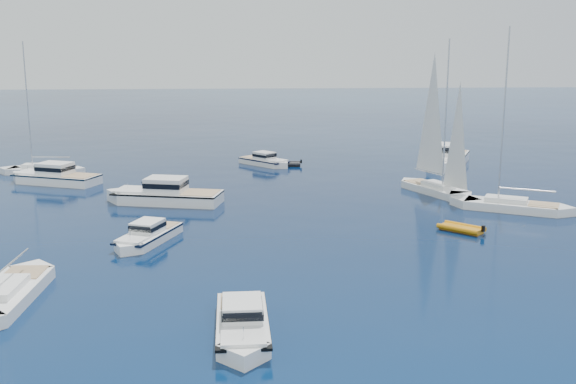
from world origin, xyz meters
name	(u,v)px	position (x,y,z in m)	size (l,w,h in m)	color
ground	(419,336)	(0.00, 0.00, 0.00)	(400.00, 400.00, 0.00)	navy
motor_cruiser_near	(243,335)	(-8.54, 0.81, 0.00)	(2.55, 8.34, 2.19)	silver
motor_cruiser_left	(147,243)	(-15.28, 17.25, 0.00)	(2.36, 7.70, 2.02)	white
motor_cruiser_centre	(164,203)	(-15.41, 29.92, 0.00)	(3.49, 11.39, 2.99)	silver
motor_cruiser_far_l	(54,183)	(-27.66, 39.74, 0.00)	(3.23, 10.55, 2.77)	white
motor_cruiser_distant	(448,165)	(16.01, 47.44, 0.00)	(3.75, 12.26, 3.22)	white
motor_cruiser_horizon	(265,165)	(-5.55, 49.14, 0.00)	(2.35, 7.67, 2.01)	silver
sailboat_fore	(9,300)	(-21.47, 6.34, 0.00)	(2.84, 10.92, 16.05)	white
sailboat_mid_r	(511,210)	(14.63, 24.97, 0.00)	(2.83, 10.90, 16.02)	white
sailboat_sails_r	(435,193)	(10.12, 32.37, 0.00)	(2.66, 10.25, 15.06)	silver
sailboat_far_l	(42,174)	(-30.49, 45.50, 0.00)	(2.63, 10.13, 14.90)	white
tender_yellow	(461,231)	(8.21, 18.67, 0.00)	(1.95, 3.53, 0.95)	#C8790B
tender_grey_far	(285,166)	(-3.24, 48.62, 0.00)	(2.06, 3.79, 0.95)	black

